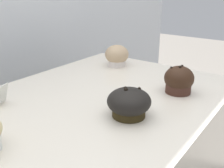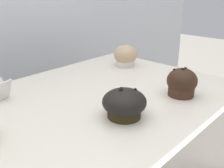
% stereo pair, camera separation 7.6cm
% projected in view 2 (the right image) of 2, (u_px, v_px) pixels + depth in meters
% --- Properties ---
extents(muffin_front_center, '(0.11, 0.11, 0.08)m').
position_uv_depth(muffin_front_center, '(124.00, 104.00, 0.66)').
color(muffin_front_center, '#2F2510').
rests_on(muffin_front_center, display_counter).
extents(muffin_back_left, '(0.10, 0.10, 0.09)m').
position_uv_depth(muffin_back_left, '(125.00, 56.00, 1.07)').
color(muffin_back_left, silver).
rests_on(muffin_back_left, display_counter).
extents(muffin_front_left, '(0.09, 0.09, 0.09)m').
position_uv_depth(muffin_front_left, '(182.00, 83.00, 0.78)').
color(muffin_front_left, '#42261D').
rests_on(muffin_front_left, display_counter).
extents(price_card, '(0.06, 0.06, 0.06)m').
position_uv_depth(price_card, '(1.00, 90.00, 0.75)').
color(price_card, white).
rests_on(price_card, display_counter).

